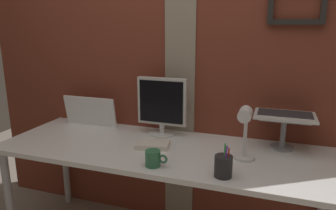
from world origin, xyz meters
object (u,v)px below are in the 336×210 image
object	(u,v)px
laptop	(285,105)
pen_cup	(223,166)
monitor	(162,105)
whiteboard_panel	(90,111)
desk_lamp	(245,128)
coffee_mug	(154,158)

from	to	relation	value
laptop	pen_cup	distance (m)	0.66
monitor	whiteboard_panel	world-z (taller)	monitor
monitor	pen_cup	bearing A→B (deg)	-44.30
monitor	laptop	xyz separation A→B (m)	(0.78, 0.07, 0.04)
desk_lamp	monitor	bearing A→B (deg)	153.43
pen_cup	desk_lamp	bearing A→B (deg)	69.42
laptop	pen_cup	world-z (taller)	laptop
whiteboard_panel	coffee_mug	xyz separation A→B (m)	(0.72, -0.51, -0.07)
laptop	monitor	bearing A→B (deg)	-174.89
monitor	whiteboard_panel	xyz separation A→B (m)	(-0.58, 0.02, -0.10)
pen_cup	whiteboard_panel	bearing A→B (deg)	154.81
monitor	coffee_mug	distance (m)	0.54
coffee_mug	pen_cup	bearing A→B (deg)	-0.03
whiteboard_panel	desk_lamp	distance (m)	1.20
monitor	laptop	world-z (taller)	laptop
laptop	desk_lamp	xyz separation A→B (m)	(-0.20, -0.36, -0.06)
whiteboard_panel	pen_cup	size ratio (longest dim) A/B	2.38
monitor	pen_cup	xyz separation A→B (m)	(0.50, -0.49, -0.16)
whiteboard_panel	coffee_mug	world-z (taller)	whiteboard_panel
laptop	whiteboard_panel	world-z (taller)	laptop
desk_lamp	coffee_mug	world-z (taller)	desk_lamp
whiteboard_panel	desk_lamp	world-z (taller)	desk_lamp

